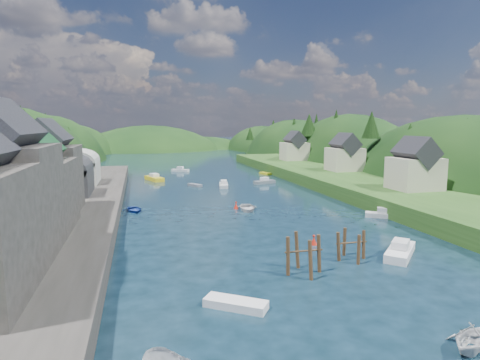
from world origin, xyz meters
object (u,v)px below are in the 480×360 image
object	(u,v)px
piling_cluster_far	(351,248)
channel_buoy_far	(236,206)
piling_cluster_near	(304,258)
channel_buoy_near	(314,240)

from	to	relation	value
piling_cluster_far	channel_buoy_far	world-z (taller)	piling_cluster_far
piling_cluster_near	channel_buoy_far	xyz separation A→B (m)	(0.67, 27.14, -0.92)
channel_buoy_near	channel_buoy_far	bearing A→B (deg)	100.51
piling_cluster_far	channel_buoy_near	size ratio (longest dim) A/B	3.03
piling_cluster_far	channel_buoy_near	world-z (taller)	piling_cluster_far
piling_cluster_near	piling_cluster_far	size ratio (longest dim) A/B	1.18
piling_cluster_near	channel_buoy_far	distance (m)	27.17
channel_buoy_far	piling_cluster_near	bearing A→B (deg)	-91.41
channel_buoy_near	channel_buoy_far	size ratio (longest dim) A/B	1.00
piling_cluster_near	piling_cluster_far	bearing A→B (deg)	20.90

